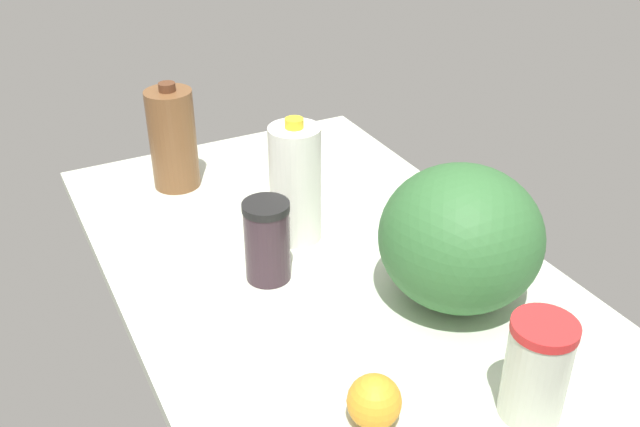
% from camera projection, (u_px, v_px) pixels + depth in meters
% --- Properties ---
extents(countertop, '(1.20, 0.76, 0.03)m').
position_uv_depth(countertop, '(320.00, 265.00, 1.37)').
color(countertop, beige).
rests_on(countertop, ground).
extents(watermelon, '(0.28, 0.28, 0.25)m').
position_uv_depth(watermelon, '(460.00, 238.00, 1.20)').
color(watermelon, '#336A34').
rests_on(watermelon, countertop).
extents(milk_jug, '(0.10, 0.10, 0.26)m').
position_uv_depth(milk_jug, '(295.00, 184.00, 1.37)').
color(milk_jug, white).
rests_on(milk_jug, countertop).
extents(shaker_bottle, '(0.08, 0.08, 0.16)m').
position_uv_depth(shaker_bottle, '(267.00, 241.00, 1.28)').
color(shaker_bottle, '#38272F').
rests_on(shaker_bottle, countertop).
extents(tumbler_cup, '(0.09, 0.09, 0.16)m').
position_uv_depth(tumbler_cup, '(537.00, 369.00, 0.99)').
color(tumbler_cup, beige).
rests_on(tumbler_cup, countertop).
extents(chocolate_milk_jug, '(0.10, 0.10, 0.24)m').
position_uv_depth(chocolate_milk_jug, '(173.00, 139.00, 1.57)').
color(chocolate_milk_jug, brown).
rests_on(chocolate_milk_jug, countertop).
extents(lemon_beside_bowl, '(0.07, 0.07, 0.07)m').
position_uv_depth(lemon_beside_bowl, '(302.00, 149.00, 1.70)').
color(lemon_beside_bowl, yellow).
rests_on(lemon_beside_bowl, countertop).
extents(orange_far_back, '(0.08, 0.08, 0.08)m').
position_uv_depth(orange_far_back, '(374.00, 401.00, 0.99)').
color(orange_far_back, orange).
rests_on(orange_far_back, countertop).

